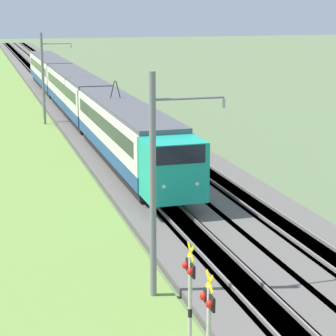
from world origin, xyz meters
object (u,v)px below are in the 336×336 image
Objects in this scene: crossing_signal_aux at (190,289)px; catenary_mast_mid at (44,78)px; crossing_signal_near at (208,324)px; passenger_train at (76,91)px; catenary_mast_near at (155,185)px.

crossing_signal_aux is 38.74m from catenary_mast_mid.
catenary_mast_mid is (40.80, -0.32, 1.83)m from crossing_signal_near.
catenary_mast_near is at bearing -4.59° from passenger_train.
crossing_signal_aux is at bearing -95.92° from crossing_signal_near.
crossing_signal_aux is 0.45× the size of catenary_mast_mid.
crossing_signal_near is (-43.84, 3.35, -0.29)m from passenger_train.
crossing_signal_near is 40.84m from catenary_mast_mid.
crossing_signal_aux is at bearing 178.54° from catenary_mast_near.
catenary_mast_near reaches higher than crossing_signal_near.
catenary_mast_mid reaches higher than crossing_signal_aux.
passenger_train is at bearing -94.37° from crossing_signal_near.
catenary_mast_near reaches higher than passenger_train.
catenary_mast_near is 1.01× the size of catenary_mast_mid.
crossing_signal_near is at bearing 176.99° from catenary_mast_near.
crossing_signal_near is 6.38m from catenary_mast_near.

